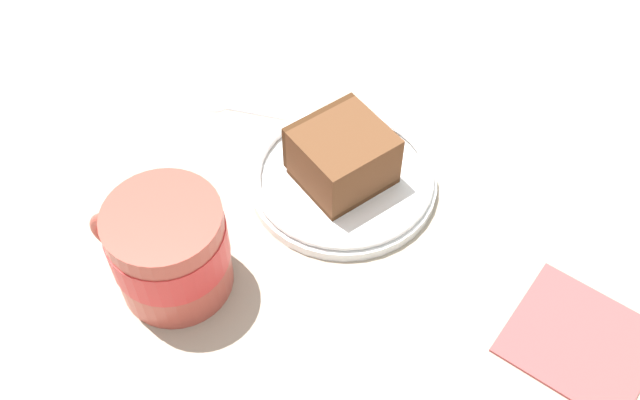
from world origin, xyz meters
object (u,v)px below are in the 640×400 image
small_plate (343,178)px  teaspoon (229,106)px  cake_slice (342,156)px  folded_napkin (581,340)px  tea_mug (168,247)px

small_plate → teaspoon: bearing=162.1°
cake_slice → folded_napkin: (25.31, -8.23, -3.67)cm
tea_mug → folded_napkin: tea_mug is taller
folded_napkin → small_plate: bearing=162.1°
cake_slice → folded_napkin: 26.87cm
folded_napkin → tea_mug: bearing=-166.7°
teaspoon → folded_napkin: (40.46, -13.05, -0.05)cm
small_plate → cake_slice: bearing=149.4°
teaspoon → folded_napkin: teaspoon is taller
teaspoon → folded_napkin: size_ratio=1.00×
tea_mug → teaspoon: 22.57cm
folded_napkin → teaspoon: bearing=162.1°
small_plate → folded_napkin: size_ratio=1.60×
teaspoon → tea_mug: bearing=-74.4°
cake_slice → folded_napkin: cake_slice is taller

